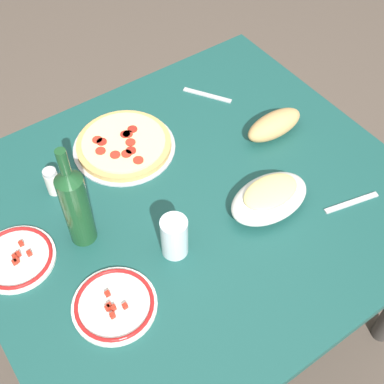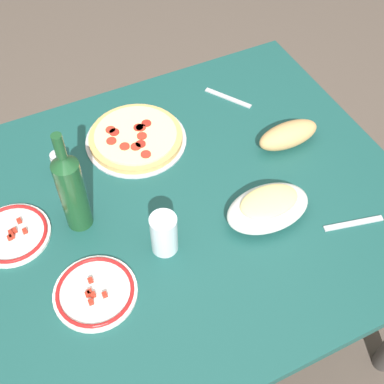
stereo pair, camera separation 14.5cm
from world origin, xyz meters
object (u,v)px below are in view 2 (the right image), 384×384
(side_plate_near, at_px, (12,234))
(bread_loaf, at_px, (288,135))
(water_glass, at_px, (164,234))
(pepperoni_pizza, at_px, (136,138))
(spice_shaker, at_px, (59,165))
(baked_pasta_dish, at_px, (268,207))
(wine_bottle, at_px, (72,190))
(dining_table, at_px, (192,222))
(side_plate_far, at_px, (95,292))

(side_plate_near, height_order, bread_loaf, bread_loaf)
(water_glass, bearing_deg, pepperoni_pizza, 78.75)
(bread_loaf, xyz_separation_m, spice_shaker, (-0.66, 0.18, 0.01))
(pepperoni_pizza, xyz_separation_m, baked_pasta_dish, (0.22, -0.43, 0.03))
(pepperoni_pizza, relative_size, bread_loaf, 1.58)
(bread_loaf, bearing_deg, wine_bottle, -179.68)
(pepperoni_pizza, distance_m, water_glass, 0.41)
(wine_bottle, relative_size, side_plate_near, 1.63)
(water_glass, xyz_separation_m, side_plate_near, (-0.35, 0.21, -0.05))
(spice_shaker, bearing_deg, wine_bottle, -91.32)
(dining_table, relative_size, side_plate_far, 5.84)
(water_glass, xyz_separation_m, spice_shaker, (-0.17, 0.36, -0.02))
(water_glass, bearing_deg, spice_shaker, 115.07)
(dining_table, distance_m, water_glass, 0.25)
(wine_bottle, bearing_deg, spice_shaker, 88.68)
(baked_pasta_dish, distance_m, wine_bottle, 0.52)
(side_plate_near, distance_m, bread_loaf, 0.85)
(baked_pasta_dish, bearing_deg, dining_table, 137.77)
(bread_loaf, bearing_deg, dining_table, -169.49)
(dining_table, height_order, pepperoni_pizza, pepperoni_pizza)
(baked_pasta_dish, bearing_deg, side_plate_far, -177.67)
(pepperoni_pizza, xyz_separation_m, wine_bottle, (-0.25, -0.22, 0.12))
(side_plate_near, height_order, spice_shaker, spice_shaker)
(pepperoni_pizza, height_order, side_plate_far, pepperoni_pizza)
(wine_bottle, xyz_separation_m, water_glass, (0.17, -0.18, -0.07))
(side_plate_far, bearing_deg, baked_pasta_dish, 2.33)
(spice_shaker, bearing_deg, side_plate_far, -95.60)
(spice_shaker, bearing_deg, pepperoni_pizza, 7.53)
(dining_table, height_order, baked_pasta_dish, baked_pasta_dish)
(pepperoni_pizza, xyz_separation_m, side_plate_near, (-0.43, -0.19, -0.01))
(wine_bottle, distance_m, side_plate_near, 0.22)
(pepperoni_pizza, distance_m, side_plate_near, 0.47)
(water_glass, relative_size, side_plate_near, 0.61)
(side_plate_near, bearing_deg, water_glass, -30.89)
(pepperoni_pizza, xyz_separation_m, spice_shaker, (-0.25, -0.03, 0.03))
(pepperoni_pizza, height_order, spice_shaker, spice_shaker)
(bread_loaf, relative_size, spice_shaker, 2.29)
(water_glass, height_order, bread_loaf, water_glass)
(dining_table, height_order, wine_bottle, wine_bottle)
(pepperoni_pizza, height_order, baked_pasta_dish, baked_pasta_dish)
(spice_shaker, bearing_deg, bread_loaf, -15.36)
(baked_pasta_dish, height_order, spice_shaker, spice_shaker)
(side_plate_near, relative_size, spice_shaker, 2.34)
(wine_bottle, height_order, side_plate_near, wine_bottle)
(pepperoni_pizza, bearing_deg, side_plate_near, -156.75)
(water_glass, bearing_deg, side_plate_far, -166.61)
(dining_table, relative_size, baked_pasta_dish, 5.09)
(dining_table, xyz_separation_m, water_glass, (-0.14, -0.11, 0.18))
(water_glass, distance_m, side_plate_far, 0.22)
(pepperoni_pizza, relative_size, spice_shaker, 3.60)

